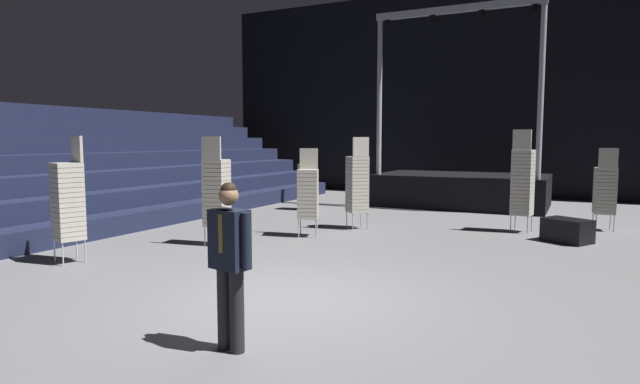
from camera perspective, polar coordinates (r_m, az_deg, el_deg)
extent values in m
cube|color=slate|center=(7.39, -3.38, -11.66)|extent=(22.00, 30.00, 0.10)
cube|color=black|center=(21.49, 17.22, 10.30)|extent=(22.00, 0.30, 8.00)
cube|color=#191E38|center=(12.14, -26.83, -4.10)|extent=(0.75, 24.00, 0.45)
cube|color=#191E38|center=(12.68, -28.95, -1.75)|extent=(0.75, 24.00, 0.45)
cube|color=#191E38|center=(13.26, -30.88, 0.40)|extent=(0.75, 24.00, 0.45)
cube|color=black|center=(17.94, 15.04, 0.21)|extent=(5.30, 3.20, 1.04)
cylinder|color=#9EA0A8|center=(17.27, 6.44, 10.15)|extent=(0.16, 0.16, 4.98)
cylinder|color=#9EA0A8|center=(16.27, 22.77, 10.04)|extent=(0.16, 0.16, 4.98)
cube|color=#9EA0A8|center=(17.00, 14.57, 18.59)|extent=(5.00, 0.20, 0.20)
cylinder|color=black|center=(17.52, 7.33, 17.58)|extent=(0.18, 0.18, 0.22)
cylinder|color=black|center=(17.11, 12.09, 17.80)|extent=(0.18, 0.18, 0.22)
cylinder|color=black|center=(16.81, 17.06, 17.90)|extent=(0.18, 0.18, 0.22)
cylinder|color=black|center=(16.63, 22.18, 17.87)|extent=(0.18, 0.18, 0.22)
cylinder|color=black|center=(5.51, -8.98, -12.62)|extent=(0.15, 0.15, 0.85)
cylinder|color=black|center=(5.63, -10.27, -12.22)|extent=(0.15, 0.15, 0.85)
cube|color=silver|center=(5.35, -10.23, -5.14)|extent=(0.20, 0.13, 0.60)
cube|color=black|center=(5.39, -9.76, -5.05)|extent=(0.44, 0.30, 0.60)
cube|color=brown|center=(5.30, -10.68, -4.45)|extent=(0.06, 0.02, 0.39)
cylinder|color=black|center=(5.22, -8.00, -5.24)|extent=(0.11, 0.11, 0.55)
cylinder|color=black|center=(5.56, -11.41, -4.63)|extent=(0.11, 0.11, 0.55)
sphere|color=#936B4C|center=(5.33, -9.84, -0.39)|extent=(0.20, 0.20, 0.20)
sphere|color=black|center=(5.32, -9.85, 0.19)|extent=(0.16, 0.16, 0.16)
cylinder|color=#B2B5BA|center=(14.44, 27.39, -2.76)|extent=(0.02, 0.02, 0.40)
cylinder|color=#B2B5BA|center=(14.51, 28.87, -2.79)|extent=(0.02, 0.02, 0.40)
cylinder|color=#B2B5BA|center=(14.07, 27.66, -2.98)|extent=(0.02, 0.02, 0.40)
cylinder|color=#B2B5BA|center=(14.15, 29.17, -3.01)|extent=(0.02, 0.02, 0.40)
cube|color=#B7B2A3|center=(14.26, 28.32, -1.92)|extent=(0.50, 0.50, 0.08)
cube|color=#B7B2A3|center=(14.25, 28.33, -1.58)|extent=(0.50, 0.50, 0.08)
cube|color=#B7B2A3|center=(14.24, 28.35, -1.24)|extent=(0.50, 0.50, 0.08)
cube|color=#B7B2A3|center=(14.23, 28.36, -0.90)|extent=(0.50, 0.50, 0.08)
cube|color=#B7B2A3|center=(14.22, 28.38, -0.56)|extent=(0.50, 0.50, 0.08)
cube|color=#B7B2A3|center=(14.22, 28.40, -0.22)|extent=(0.50, 0.50, 0.08)
cube|color=#B7B2A3|center=(14.21, 28.41, 0.12)|extent=(0.50, 0.50, 0.08)
cube|color=#B7B2A3|center=(14.20, 28.43, 0.46)|extent=(0.50, 0.50, 0.08)
cube|color=#B7B2A3|center=(14.20, 28.44, 0.80)|extent=(0.50, 0.50, 0.08)
cube|color=#B7B2A3|center=(14.19, 28.46, 1.14)|extent=(0.50, 0.50, 0.08)
cube|color=#B7B2A3|center=(14.18, 28.48, 1.49)|extent=(0.50, 0.50, 0.08)
cube|color=#B7B2A3|center=(14.18, 28.49, 1.83)|extent=(0.50, 0.50, 0.08)
cube|color=#B7B2A3|center=(14.18, 28.51, 2.17)|extent=(0.50, 0.50, 0.08)
cube|color=#B7B2A3|center=(13.97, 28.71, 3.24)|extent=(0.41, 0.11, 0.46)
cylinder|color=#B2B5BA|center=(11.63, -0.46, -4.02)|extent=(0.02, 0.02, 0.40)
cylinder|color=#B2B5BA|center=(11.67, -2.33, -3.99)|extent=(0.02, 0.02, 0.40)
cylinder|color=#B2B5BA|center=(12.00, -0.31, -3.71)|extent=(0.02, 0.02, 0.40)
cylinder|color=#B2B5BA|center=(12.04, -2.11, -3.69)|extent=(0.02, 0.02, 0.40)
cube|color=#B7B2A3|center=(11.80, -1.30, -2.69)|extent=(0.57, 0.57, 0.08)
cube|color=#B7B2A3|center=(11.78, -1.31, -2.28)|extent=(0.57, 0.57, 0.08)
cube|color=#B7B2A3|center=(11.77, -1.31, -1.87)|extent=(0.57, 0.57, 0.08)
cube|color=#B7B2A3|center=(11.76, -1.31, -1.46)|extent=(0.57, 0.57, 0.08)
cube|color=#B7B2A3|center=(11.75, -1.31, -1.05)|extent=(0.57, 0.57, 0.08)
cube|color=#B7B2A3|center=(11.74, -1.31, -0.64)|extent=(0.57, 0.57, 0.08)
cube|color=#B7B2A3|center=(11.73, -1.31, -0.22)|extent=(0.57, 0.57, 0.08)
cube|color=#B7B2A3|center=(11.73, -1.31, 0.19)|extent=(0.57, 0.57, 0.08)
cube|color=#B7B2A3|center=(11.72, -1.31, 0.60)|extent=(0.57, 0.57, 0.08)
cube|color=#B7B2A3|center=(11.71, -1.31, 1.02)|extent=(0.57, 0.57, 0.08)
cube|color=#B7B2A3|center=(11.70, -1.31, 1.43)|extent=(0.57, 0.57, 0.08)
cube|color=#B7B2A3|center=(11.70, -1.31, 1.85)|extent=(0.57, 0.57, 0.08)
cube|color=#B7B2A3|center=(11.69, -1.32, 2.26)|extent=(0.57, 0.57, 0.08)
cube|color=#B7B2A3|center=(11.88, -1.22, 3.63)|extent=(0.39, 0.20, 0.46)
cylinder|color=#B2B5BA|center=(16.33, -2.28, -1.24)|extent=(0.02, 0.02, 0.40)
cylinder|color=#B2B5BA|center=(16.62, -1.43, -1.12)|extent=(0.02, 0.02, 0.40)
cylinder|color=#B2B5BA|center=(16.09, -1.25, -1.34)|extent=(0.02, 0.02, 0.40)
cylinder|color=#B2B5BA|center=(16.38, -0.41, -1.22)|extent=(0.02, 0.02, 0.40)
cube|color=#B7B2A3|center=(16.32, -1.34, -0.38)|extent=(0.52, 0.52, 0.08)
cube|color=#B7B2A3|center=(16.32, -1.35, -0.09)|extent=(0.52, 0.52, 0.08)
cube|color=#B7B2A3|center=(16.31, -1.35, 0.21)|extent=(0.52, 0.52, 0.08)
cube|color=#B7B2A3|center=(16.30, -1.35, 0.51)|extent=(0.52, 0.52, 0.08)
cube|color=#B7B2A3|center=(16.29, -1.35, 0.80)|extent=(0.52, 0.52, 0.08)
cube|color=#B7B2A3|center=(16.29, -1.35, 1.10)|extent=(0.52, 0.52, 0.08)
cube|color=#B7B2A3|center=(16.28, -1.35, 1.40)|extent=(0.52, 0.52, 0.08)
cube|color=#B7B2A3|center=(16.27, -1.35, 1.70)|extent=(0.52, 0.52, 0.08)
cube|color=#B7B2A3|center=(16.27, -1.35, 2.00)|extent=(0.52, 0.52, 0.08)
cube|color=#B7B2A3|center=(16.26, -1.35, 2.30)|extent=(0.52, 0.52, 0.08)
cube|color=#B7B2A3|center=(16.26, -1.35, 2.60)|extent=(0.52, 0.52, 0.08)
cube|color=#B7B2A3|center=(16.25, -1.35, 2.90)|extent=(0.52, 0.52, 0.08)
cube|color=#B7B2A3|center=(16.12, -0.82, 3.84)|extent=(0.13, 0.41, 0.46)
cylinder|color=#B2B5BA|center=(10.07, -26.03, -6.09)|extent=(0.02, 0.02, 0.40)
cylinder|color=#B2B5BA|center=(10.43, -26.75, -5.74)|extent=(0.02, 0.02, 0.40)
cylinder|color=#B2B5BA|center=(10.21, -24.01, -5.86)|extent=(0.02, 0.02, 0.40)
cylinder|color=#B2B5BA|center=(10.55, -24.80, -5.53)|extent=(0.02, 0.02, 0.40)
cube|color=#B7B2A3|center=(10.27, -25.45, -4.47)|extent=(0.55, 0.55, 0.08)
cube|color=#B7B2A3|center=(10.26, -25.47, -4.01)|extent=(0.55, 0.55, 0.08)
cube|color=#B7B2A3|center=(10.24, -25.49, -3.54)|extent=(0.55, 0.55, 0.08)
cube|color=#B7B2A3|center=(10.23, -25.51, -3.07)|extent=(0.55, 0.55, 0.08)
cube|color=#B7B2A3|center=(10.22, -25.53, -2.59)|extent=(0.55, 0.55, 0.08)
cube|color=#B7B2A3|center=(10.21, -25.55, -2.12)|extent=(0.55, 0.55, 0.08)
cube|color=#B7B2A3|center=(10.20, -25.57, -1.65)|extent=(0.55, 0.55, 0.08)
cube|color=#B7B2A3|center=(10.19, -25.59, -1.17)|extent=(0.55, 0.55, 0.08)
cube|color=#B7B2A3|center=(10.18, -25.61, -0.70)|extent=(0.55, 0.55, 0.08)
cube|color=#B7B2A3|center=(10.17, -25.63, -0.22)|extent=(0.55, 0.55, 0.08)
cube|color=#B7B2A3|center=(10.16, -25.65, 0.25)|extent=(0.55, 0.55, 0.08)
cube|color=#B7B2A3|center=(10.16, -25.67, 0.73)|extent=(0.55, 0.55, 0.08)
cube|color=#B7B2A3|center=(10.15, -25.69, 1.21)|extent=(0.55, 0.55, 0.08)
cube|color=#B7B2A3|center=(10.15, -25.71, 1.69)|extent=(0.55, 0.55, 0.08)
cube|color=#B7B2A3|center=(10.14, -25.73, 2.17)|extent=(0.55, 0.55, 0.08)
cube|color=#B7B2A3|center=(10.14, -25.75, 2.65)|extent=(0.55, 0.55, 0.08)
cube|color=#B7B2A3|center=(10.20, -24.79, 4.23)|extent=(0.40, 0.17, 0.46)
cylinder|color=#B2B5BA|center=(13.01, 2.91, -3.00)|extent=(0.02, 0.02, 0.40)
cylinder|color=#B2B5BA|center=(13.16, 4.44, -2.91)|extent=(0.02, 0.02, 0.40)
cylinder|color=#B2B5BA|center=(12.67, 3.57, -3.24)|extent=(0.02, 0.02, 0.40)
cylinder|color=#B2B5BA|center=(12.82, 5.13, -3.14)|extent=(0.02, 0.02, 0.40)
cube|color=#B7B2A3|center=(12.88, 4.02, -2.00)|extent=(0.62, 0.62, 0.08)
cube|color=#B7B2A3|center=(12.87, 4.02, -1.63)|extent=(0.62, 0.62, 0.08)
cube|color=#B7B2A3|center=(12.86, 4.02, -1.25)|extent=(0.62, 0.62, 0.08)
cube|color=#B7B2A3|center=(12.85, 4.03, -0.87)|extent=(0.62, 0.62, 0.08)
cube|color=#B7B2A3|center=(12.84, 4.03, -0.50)|extent=(0.62, 0.62, 0.08)
cube|color=#B7B2A3|center=(12.83, 4.03, -0.12)|extent=(0.62, 0.62, 0.08)
cube|color=#B7B2A3|center=(12.82, 4.03, 0.26)|extent=(0.62, 0.62, 0.08)
cube|color=#B7B2A3|center=(12.81, 4.04, 0.64)|extent=(0.62, 0.62, 0.08)
cube|color=#B7B2A3|center=(12.81, 4.04, 1.02)|extent=(0.62, 0.62, 0.08)
cube|color=#B7B2A3|center=(12.80, 4.04, 1.39)|extent=(0.62, 0.62, 0.08)
cube|color=#B7B2A3|center=(12.79, 4.05, 1.77)|extent=(0.62, 0.62, 0.08)
cube|color=#B7B2A3|center=(12.79, 4.05, 2.15)|extent=(0.62, 0.62, 0.08)
cube|color=#B7B2A3|center=(12.78, 4.05, 2.53)|extent=(0.62, 0.62, 0.08)
cube|color=#B7B2A3|center=(12.78, 4.05, 2.92)|extent=(0.62, 0.62, 0.08)
cube|color=#B7B2A3|center=(12.78, 4.06, 3.30)|extent=(0.62, 0.62, 0.08)
cube|color=#B7B2A3|center=(12.77, 4.06, 3.68)|extent=(0.62, 0.62, 0.08)
cube|color=#B7B2A3|center=(12.59, 4.42, 4.89)|extent=(0.32, 0.33, 0.46)
cylinder|color=#B2B5BA|center=(11.33, -11.42, -4.38)|extent=(0.02, 0.02, 0.40)
cylinder|color=#B2B5BA|center=(11.16, -9.69, -4.50)|extent=(0.02, 0.02, 0.40)
cylinder|color=#B2B5BA|center=(11.00, -12.35, -4.70)|extent=(0.02, 0.02, 0.40)
cylinder|color=#B2B5BA|center=(10.83, -10.58, -4.83)|extent=(0.02, 0.02, 0.40)
cube|color=#B7B2A3|center=(11.04, -11.03, -3.36)|extent=(0.51, 0.51, 0.08)
cube|color=#B7B2A3|center=(11.02, -11.04, -2.93)|extent=(0.51, 0.51, 0.08)
cube|color=#B7B2A3|center=(11.01, -11.05, -2.49)|extent=(0.51, 0.51, 0.08)
cube|color=#B7B2A3|center=(11.00, -11.06, -2.05)|extent=(0.51, 0.51, 0.08)
cube|color=#B7B2A3|center=(10.99, -11.07, -1.61)|extent=(0.51, 0.51, 0.08)
cube|color=#B7B2A3|center=(10.98, -11.07, -1.17)|extent=(0.51, 0.51, 0.08)
cube|color=#B7B2A3|center=(10.97, -11.08, -0.73)|extent=(0.51, 0.51, 0.08)
cube|color=#B7B2A3|center=(10.96, -11.09, -0.29)|extent=(0.51, 0.51, 0.08)
cube|color=#B7B2A3|center=(10.95, -11.10, 0.15)|extent=(0.51, 0.51, 0.08)
cube|color=#B7B2A3|center=(10.95, -11.11, 0.60)|extent=(0.51, 0.51, 0.08)
cube|color=#B7B2A3|center=(10.94, -11.12, 1.04)|extent=(0.51, 0.51, 0.08)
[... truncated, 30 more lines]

